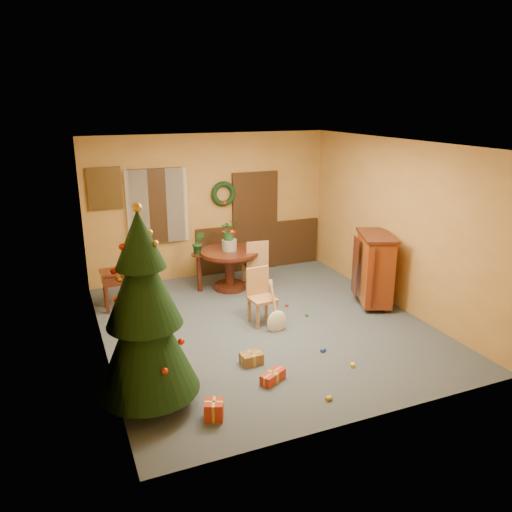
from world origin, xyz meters
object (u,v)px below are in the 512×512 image
writing_desk (125,279)px  sideboard (375,267)px  christmas_tree (144,315)px  dining_table (230,262)px  chair_near (260,294)px

writing_desk → sideboard: 4.39m
writing_desk → christmas_tree: bearing=-93.5°
dining_table → christmas_tree: (-2.19, -3.28, 0.63)m
chair_near → sideboard: 2.17m
christmas_tree → sideboard: bearing=20.2°
chair_near → christmas_tree: size_ratio=0.37×
christmas_tree → writing_desk: 3.19m
chair_near → christmas_tree: 2.80m
dining_table → sideboard: size_ratio=0.88×
sideboard → christmas_tree: bearing=-159.8°
dining_table → sideboard: sideboard is taller
christmas_tree → chair_near: bearing=37.9°
christmas_tree → dining_table: bearing=56.3°
dining_table → chair_near: chair_near is taller
chair_near → writing_desk: bearing=143.3°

